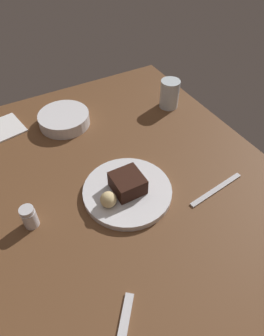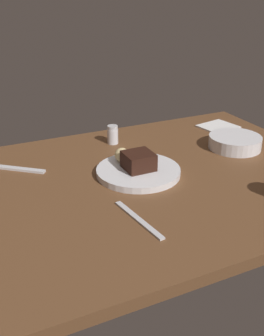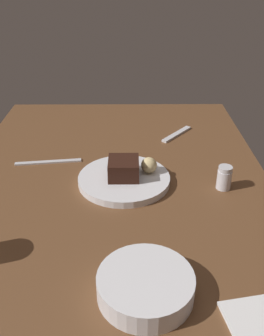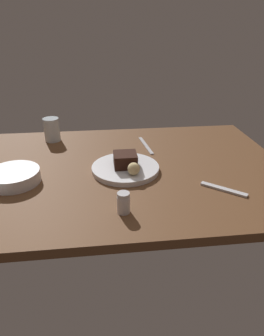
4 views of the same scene
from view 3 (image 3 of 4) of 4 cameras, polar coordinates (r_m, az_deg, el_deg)
The scene contains 8 objects.
dining_table at distance 100.81cm, azimuth -2.83°, elevation -2.91°, with size 120.00×84.00×3.00cm, color brown.
dessert_plate at distance 99.57cm, azimuth -1.21°, elevation -1.68°, with size 24.24×24.24×1.84cm, color silver.
chocolate_cake_slice at distance 97.82cm, azimuth -1.29°, elevation -0.02°, with size 8.13×7.93×4.89cm, color black.
bread_roll at distance 99.95cm, azimuth 2.59°, elevation 0.44°, with size 4.25×4.25×4.25cm, color #DBC184.
salt_shaker at distance 98.76cm, azimuth 13.81°, elevation -1.43°, with size 3.72×3.72×6.32cm.
side_bowl at distance 69.11cm, azimuth 2.06°, elevation -17.36°, with size 17.26×17.26×4.22cm, color silver.
dessert_spoon at distance 127.25cm, azimuth 6.79°, elevation 5.13°, with size 15.00×1.80×0.70cm, color silver.
butter_knife at distance 111.77cm, azimuth -12.58°, elevation 0.89°, with size 19.00×1.40×0.50cm, color silver.
Camera 3 is at (-84.95, -4.37, 55.60)cm, focal length 40.20 mm.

